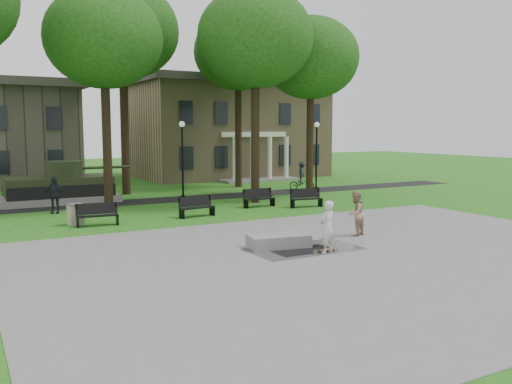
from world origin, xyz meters
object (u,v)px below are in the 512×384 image
trash_bin (75,214)px  concrete_block (279,241)px  skateboarder (327,227)px  park_bench_0 (97,214)px  friend_watching (355,213)px  cyclist (302,178)px

trash_bin → concrete_block: bearing=-56.6°
skateboarder → park_bench_0: skateboarder is taller
park_bench_0 → concrete_block: bearing=-53.8°
park_bench_0 → trash_bin: size_ratio=1.91×
concrete_block → trash_bin: trash_bin is taller
skateboarder → friend_watching: skateboarder is taller
skateboarder → cyclist: 19.58m
park_bench_0 → trash_bin: 1.03m
concrete_block → skateboarder: bearing=-57.2°
skateboarder → friend_watching: (2.80, 1.93, -0.01)m
skateboarder → friend_watching: bearing=-161.8°
friend_watching → cyclist: bearing=-139.5°
concrete_block → cyclist: size_ratio=1.12×
skateboarder → friend_watching: 3.40m
concrete_block → friend_watching: size_ratio=1.23×
trash_bin → cyclist: bearing=22.3°
concrete_block → trash_bin: bearing=123.4°
skateboarder → park_bench_0: bearing=-74.6°
skateboarder → trash_bin: 11.88m
concrete_block → friend_watching: bearing=5.5°
concrete_block → cyclist: 18.85m
cyclist → park_bench_0: size_ratio=1.08×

